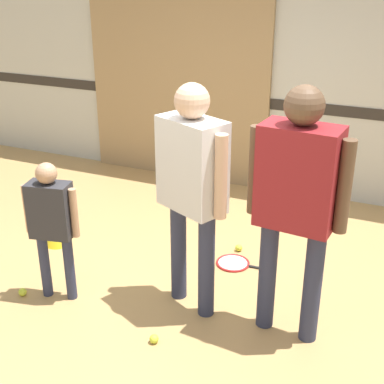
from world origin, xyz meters
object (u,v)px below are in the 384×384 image
person_student_right (297,190)px  tennis_ball_by_spare_racket (239,248)px  tennis_ball_stray_left (23,292)px  tennis_ball_near_instructor (154,339)px  racket_spare_on_floor (235,263)px  person_instructor (192,177)px  person_student_left (51,217)px  training_cone (57,230)px

person_student_right → tennis_ball_by_spare_racket: size_ratio=27.62×
person_student_right → tennis_ball_stray_left: (-2.08, -0.41, -1.09)m
tennis_ball_near_instructor → tennis_ball_stray_left: same height
racket_spare_on_floor → tennis_ball_by_spare_racket: (-0.05, 0.24, 0.02)m
person_instructor → racket_spare_on_floor: person_instructor is taller
person_student_right → tennis_ball_by_spare_racket: bearing=-49.0°
racket_spare_on_floor → tennis_ball_near_instructor: tennis_ball_near_instructor is taller
person_student_left → tennis_ball_stray_left: 0.75m
person_student_right → person_student_left: bearing=14.8°
person_student_left → training_cone: (-0.55, 0.72, -0.57)m
tennis_ball_by_spare_racket → tennis_ball_near_instructor: bearing=-95.0°
tennis_ball_by_spare_racket → training_cone: size_ratio=0.23×
tennis_ball_near_instructor → tennis_ball_by_spare_racket: size_ratio=1.00×
racket_spare_on_floor → tennis_ball_stray_left: (-1.43, -1.15, 0.02)m
person_student_left → training_cone: size_ratio=3.97×
person_instructor → tennis_ball_by_spare_racket: person_instructor is taller
tennis_ball_by_spare_racket → training_cone: (-1.65, -0.55, 0.11)m
tennis_ball_near_instructor → person_student_left: bearing=167.4°
racket_spare_on_floor → tennis_ball_near_instructor: bearing=-100.3°
person_student_left → racket_spare_on_floor: 1.69m
person_student_left → tennis_ball_stray_left: person_student_left is taller
racket_spare_on_floor → training_cone: 1.73m
person_student_left → person_instructor: bearing=5.9°
person_instructor → tennis_ball_near_instructor: (-0.06, -0.54, -1.06)m
person_student_right → tennis_ball_by_spare_racket: (-0.70, 0.98, -1.09)m
tennis_ball_near_instructor → tennis_ball_stray_left: bearing=175.6°
tennis_ball_stray_left → training_cone: (-0.27, 0.84, 0.11)m
racket_spare_on_floor → tennis_ball_stray_left: 1.83m
tennis_ball_by_spare_racket → training_cone: training_cone is taller
tennis_ball_stray_left → tennis_ball_by_spare_racket: bearing=45.2°
person_student_right → tennis_ball_by_spare_racket: person_student_right is taller
person_student_right → tennis_ball_stray_left: person_student_right is taller
person_instructor → training_cone: 1.89m
tennis_ball_by_spare_racket → training_cone: bearing=-161.6°
person_student_right → person_instructor: bearing=3.0°
person_instructor → person_student_left: bearing=-137.7°
person_instructor → tennis_ball_stray_left: bearing=-136.5°
person_instructor → tennis_ball_near_instructor: 1.19m
person_student_right → racket_spare_on_floor: size_ratio=3.42×
person_student_right → training_cone: person_student_right is taller
person_student_left → person_student_right: (1.79, 0.29, 0.41)m
person_instructor → tennis_ball_stray_left: size_ratio=26.73×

